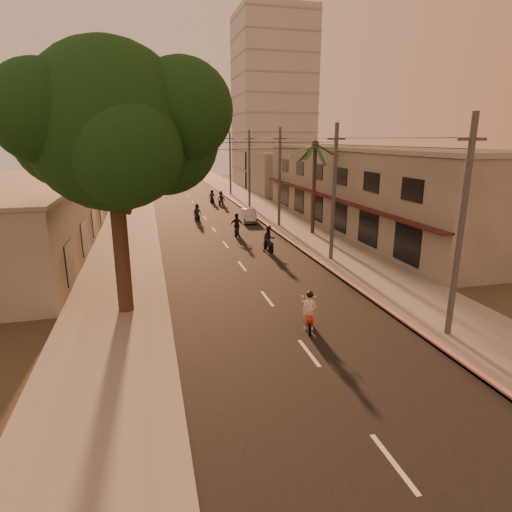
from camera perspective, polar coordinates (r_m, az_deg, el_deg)
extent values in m
plane|color=#383023|center=(20.49, 3.01, -7.68)|extent=(160.00, 160.00, 0.00)
cube|color=black|center=(39.23, -5.64, 3.54)|extent=(10.00, 140.00, 0.02)
cube|color=slate|center=(40.98, 4.80, 4.14)|extent=(5.00, 140.00, 0.12)
cube|color=slate|center=(38.85, -16.65, 2.92)|extent=(5.00, 140.00, 0.12)
cube|color=red|center=(35.59, 3.75, 2.50)|extent=(0.20, 60.00, 0.20)
cube|color=gray|center=(41.25, 14.51, 8.62)|extent=(8.00, 34.00, 7.00)
cube|color=gray|center=(41.01, 14.85, 13.69)|extent=(8.20, 34.20, 0.30)
cube|color=#3A1817|center=(39.43, 8.91, 8.05)|extent=(0.80, 34.00, 0.12)
cube|color=gray|center=(33.51, -28.49, 4.05)|extent=(8.00, 24.00, 5.00)
cube|color=gray|center=(33.18, -29.06, 8.44)|extent=(8.20, 24.20, 0.20)
cube|color=#B7B5B2|center=(77.32, 2.22, 19.82)|extent=(12.00, 12.00, 28.00)
cylinder|color=black|center=(20.65, -17.51, 0.59)|extent=(0.70, 0.70, 6.00)
cylinder|color=black|center=(20.49, -15.88, 9.16)|extent=(1.22, 2.17, 3.04)
cylinder|color=black|center=(19.86, -20.04, 9.22)|extent=(1.31, 1.49, 2.73)
sphere|color=black|center=(20.04, -18.81, 15.98)|extent=(7.20, 7.20, 7.20)
sphere|color=black|center=(21.00, -12.31, 15.00)|extent=(5.20, 5.20, 5.20)
sphere|color=black|center=(21.02, -23.63, 14.65)|extent=(4.80, 4.80, 4.80)
sphere|color=black|center=(18.21, -17.04, 13.42)|extent=(4.60, 4.60, 4.60)
sphere|color=black|center=(19.59, -9.87, 18.63)|extent=(4.40, 4.40, 4.40)
sphere|color=black|center=(19.18, -26.67, 16.77)|extent=(4.00, 4.00, 4.00)
sphere|color=black|center=(22.44, -15.40, 18.91)|extent=(4.40, 4.40, 4.40)
cylinder|color=black|center=(36.87, 7.71, 8.69)|extent=(0.32, 0.32, 7.60)
sphere|color=black|center=(36.63, 7.93, 14.60)|extent=(0.60, 0.60, 0.60)
cylinder|color=#38383A|center=(18.67, 25.61, 3.00)|extent=(0.26, 0.26, 9.00)
cube|color=#38383A|center=(18.33, 26.90, 13.73)|extent=(1.20, 0.12, 0.12)
cylinder|color=#38383A|center=(28.78, 10.33, 8.12)|extent=(0.26, 0.26, 9.00)
cube|color=#38383A|center=(28.56, 10.68, 15.10)|extent=(1.20, 0.12, 0.12)
cylinder|color=#38383A|center=(39.95, 3.16, 10.32)|extent=(0.26, 0.26, 9.00)
cube|color=#38383A|center=(39.79, 3.23, 15.34)|extent=(1.20, 0.12, 0.12)
cylinder|color=#38383A|center=(51.49, -0.89, 11.48)|extent=(0.26, 0.26, 9.00)
cube|color=#38383A|center=(51.37, -0.91, 15.37)|extent=(1.20, 0.12, 0.12)
cylinder|color=#38383A|center=(63.21, -3.46, 12.18)|extent=(0.26, 0.26, 9.00)
cube|color=#38383A|center=(63.11, -3.52, 15.35)|extent=(1.20, 0.12, 0.12)
cube|color=gray|center=(66.17, 3.16, 11.02)|extent=(8.00, 14.00, 6.00)
cube|color=gray|center=(52.97, -23.42, 7.84)|extent=(8.00, 14.00, 4.40)
cube|color=gray|center=(70.63, -21.36, 10.70)|extent=(8.00, 14.00, 7.00)
cylinder|color=black|center=(19.52, 6.94, -8.10)|extent=(0.26, 0.56, 0.56)
cylinder|color=black|center=(18.39, 7.16, -9.64)|extent=(0.26, 0.56, 0.56)
cube|color=#9F1B0C|center=(18.78, 7.09, -8.19)|extent=(0.60, 1.12, 0.30)
cube|color=#9F1B0C|center=(19.18, 7.02, -7.19)|extent=(0.31, 0.18, 0.60)
cylinder|color=silver|center=(19.16, 7.03, -6.10)|extent=(0.53, 0.20, 0.04)
imported|color=beige|center=(18.67, 7.12, -7.38)|extent=(0.84, 0.75, 1.67)
sphere|color=black|center=(18.38, 7.20, -5.13)|extent=(0.30, 0.30, 0.30)
sphere|color=silver|center=(19.03, 6.22, -5.41)|extent=(0.12, 0.12, 0.12)
sphere|color=silver|center=(19.07, 7.89, -5.43)|extent=(0.12, 0.12, 0.12)
cylinder|color=black|center=(32.04, 1.28, 1.46)|extent=(0.14, 0.62, 0.62)
cylinder|color=black|center=(30.78, 2.08, 0.87)|extent=(0.14, 0.62, 0.62)
cube|color=black|center=(31.26, 1.72, 1.67)|extent=(0.37, 1.22, 0.33)
cube|color=black|center=(31.73, 1.41, 2.18)|extent=(0.33, 0.13, 0.66)
cylinder|color=silver|center=(31.77, 1.33, 2.91)|extent=(0.61, 0.07, 0.04)
imported|color=black|center=(31.19, 1.73, 2.24)|extent=(0.97, 0.79, 1.85)
sphere|color=black|center=(31.00, 1.74, 3.81)|extent=(0.33, 0.33, 0.33)
cylinder|color=black|center=(37.11, -2.53, 3.39)|extent=(0.26, 0.63, 0.62)
cylinder|color=black|center=(35.75, -2.64, 2.93)|extent=(0.26, 0.63, 0.62)
cube|color=black|center=(36.29, -2.60, 3.60)|extent=(0.61, 1.26, 0.33)
cube|color=black|center=(36.79, -2.56, 4.03)|extent=(0.35, 0.19, 0.66)
cylinder|color=silver|center=(36.85, -2.56, 4.66)|extent=(0.60, 0.19, 0.04)
imported|color=black|center=(36.22, -2.61, 4.09)|extent=(1.31, 0.98, 1.86)
sphere|color=black|center=(36.06, -2.62, 5.46)|extent=(0.33, 0.33, 0.33)
cylinder|color=black|center=(44.25, -8.03, 5.16)|extent=(0.16, 0.55, 0.55)
cylinder|color=black|center=(43.08, -7.66, 4.90)|extent=(0.16, 0.55, 0.55)
cube|color=black|center=(43.55, -7.83, 5.36)|extent=(0.40, 1.10, 0.29)
cube|color=black|center=(43.99, -7.99, 5.65)|extent=(0.30, 0.13, 0.59)
cylinder|color=silver|center=(44.05, -8.04, 6.11)|extent=(0.54, 0.10, 0.04)
imported|color=black|center=(43.50, -7.85, 5.73)|extent=(0.92, 0.71, 1.64)
sphere|color=black|center=(43.38, -7.89, 6.73)|extent=(0.29, 0.29, 0.29)
cylinder|color=black|center=(54.48, -4.47, 7.18)|extent=(0.34, 0.55, 0.56)
cylinder|color=black|center=(53.29, -4.87, 6.99)|extent=(0.34, 0.55, 0.56)
cube|color=black|center=(53.78, -4.70, 7.36)|extent=(0.75, 1.11, 0.30)
cube|color=black|center=(54.23, -4.55, 7.59)|extent=(0.31, 0.22, 0.60)
cylinder|color=silver|center=(54.30, -4.52, 7.98)|extent=(0.51, 0.28, 0.04)
imported|color=black|center=(53.74, -4.71, 7.67)|extent=(1.59, 1.50, 1.68)
sphere|color=black|center=(53.64, -4.72, 8.50)|extent=(0.30, 0.30, 0.30)
imported|color=gray|center=(42.58, -0.97, 5.40)|extent=(2.34, 4.15, 1.25)
cylinder|color=black|center=(56.49, -5.97, 7.44)|extent=(0.10, 0.55, 0.55)
cylinder|color=black|center=(55.28, -5.78, 7.27)|extent=(0.10, 0.55, 0.55)
cube|color=black|center=(55.77, -5.87, 7.61)|extent=(0.28, 1.09, 0.30)
cube|color=black|center=(56.24, -5.95, 7.83)|extent=(0.30, 0.10, 0.59)
cylinder|color=silver|center=(56.31, -5.98, 8.19)|extent=(0.54, 0.04, 0.04)
imported|color=black|center=(55.74, -5.88, 7.91)|extent=(0.81, 0.53, 1.66)
sphere|color=black|center=(55.64, -5.90, 8.70)|extent=(0.30, 0.30, 0.30)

